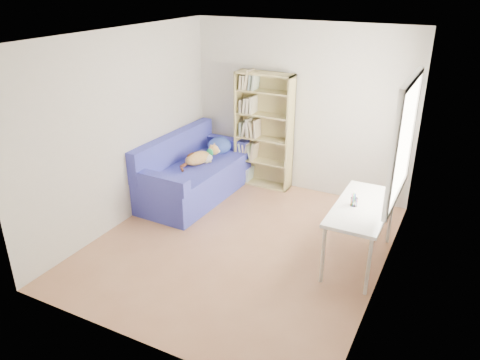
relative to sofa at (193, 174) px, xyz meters
name	(u,v)px	position (x,y,z in m)	size (l,w,h in m)	color
ground	(241,244)	(1.31, -0.96, -0.37)	(4.00, 4.00, 0.00)	#946143
room_shell	(250,123)	(1.41, -0.93, 1.27)	(3.54, 4.04, 2.62)	silver
sofa	(193,174)	(0.00, 0.00, 0.00)	(0.99, 1.99, 0.97)	navy
bookshelf	(264,135)	(0.78, 0.88, 0.48)	(0.92, 0.29, 1.84)	tan
desk	(362,211)	(2.74, -0.66, 0.32)	(0.60, 1.31, 0.75)	white
pen_cup	(354,201)	(2.65, -0.70, 0.44)	(0.08, 0.08, 0.16)	white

